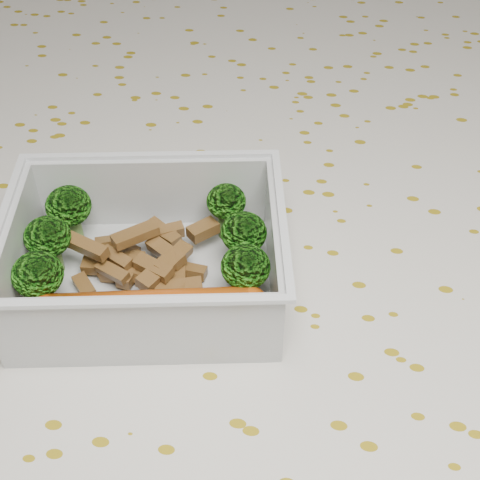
# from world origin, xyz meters

# --- Properties ---
(dining_table) EXTENTS (1.40, 0.90, 0.75)m
(dining_table) POSITION_xyz_m (0.00, 0.00, 0.67)
(dining_table) COLOR brown
(dining_table) RESTS_ON ground
(tablecloth) EXTENTS (1.46, 0.96, 0.19)m
(tablecloth) POSITION_xyz_m (0.00, 0.00, 0.72)
(tablecloth) COLOR silver
(tablecloth) RESTS_ON dining_table
(lunch_container) EXTENTS (0.20, 0.16, 0.06)m
(lunch_container) POSITION_xyz_m (-0.06, -0.03, 0.78)
(lunch_container) COLOR silver
(lunch_container) RESTS_ON tablecloth
(broccoli_florets) EXTENTS (0.16, 0.11, 0.04)m
(broccoli_florets) POSITION_xyz_m (-0.07, -0.02, 0.79)
(broccoli_florets) COLOR #608C3F
(broccoli_florets) RESTS_ON lunch_container
(meat_pile) EXTENTS (0.10, 0.07, 0.03)m
(meat_pile) POSITION_xyz_m (-0.06, -0.02, 0.77)
(meat_pile) COLOR brown
(meat_pile) RESTS_ON lunch_container
(sausage) EXTENTS (0.15, 0.05, 0.02)m
(sausage) POSITION_xyz_m (-0.05, -0.06, 0.78)
(sausage) COLOR #AB440D
(sausage) RESTS_ON lunch_container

